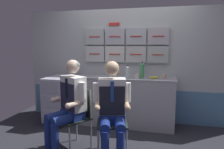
# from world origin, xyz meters

# --- Properties ---
(galley_bulkhead) EXTENTS (4.20, 0.14, 2.15)m
(galley_bulkhead) POSITION_xyz_m (-0.01, 1.37, 1.07)
(galley_bulkhead) COLOR #B7BDBF
(galley_bulkhead) RESTS_ON ground
(galley_counter) EXTENTS (1.79, 0.53, 0.90)m
(galley_counter) POSITION_xyz_m (-0.03, 1.09, 0.45)
(galley_counter) COLOR #9D9EA8
(galley_counter) RESTS_ON ground
(service_trolley) EXTENTS (0.40, 0.65, 0.88)m
(service_trolley) POSITION_xyz_m (-1.27, 0.92, 0.47)
(service_trolley) COLOR black
(service_trolley) RESTS_ON ground
(folding_chair_left) EXTENTS (0.55, 0.55, 0.85)m
(folding_chair_left) POSITION_xyz_m (-0.54, 0.11, 0.53)
(folding_chair_left) COLOR #A8AAAF
(folding_chair_left) RESTS_ON ground
(crew_member_left) EXTENTS (0.61, 0.68, 1.28)m
(crew_member_left) POSITION_xyz_m (-0.63, -0.03, 0.71)
(crew_member_left) COLOR black
(crew_member_left) RESTS_ON ground
(folding_chair_center) EXTENTS (0.49, 0.49, 0.85)m
(folding_chair_center) POSITION_xyz_m (-0.04, 0.09, 0.53)
(folding_chair_center) COLOR #A8AAAF
(folding_chair_center) RESTS_ON ground
(crew_member_center) EXTENTS (0.52, 0.67, 1.27)m
(crew_member_center) POSITION_xyz_m (0.00, -0.07, 0.70)
(crew_member_center) COLOR black
(crew_member_center) RESTS_ON ground
(sparkling_bottle_green) EXTENTS (0.07, 0.07, 0.28)m
(sparkling_bottle_green) POSITION_xyz_m (0.28, 0.99, 1.04)
(sparkling_bottle_green) COLOR #469C59
(sparkling_bottle_green) RESTS_ON galley_counter
(water_bottle_short) EXTENTS (0.07, 0.07, 0.30)m
(water_bottle_short) POSITION_xyz_m (-0.27, 0.98, 1.05)
(water_bottle_short) COLOR silver
(water_bottle_short) RESTS_ON galley_counter
(water_bottle_blue_cap) EXTENTS (0.06, 0.06, 0.29)m
(water_bottle_blue_cap) POSITION_xyz_m (0.26, 1.19, 1.04)
(water_bottle_blue_cap) COLOR silver
(water_bottle_blue_cap) RESTS_ON galley_counter
(water_bottle_tall) EXTENTS (0.06, 0.06, 0.23)m
(water_bottle_tall) POSITION_xyz_m (0.03, 0.94, 1.01)
(water_bottle_tall) COLOR silver
(water_bottle_tall) RESTS_ON galley_counter
(coffee_cup_white) EXTENTS (0.06, 0.06, 0.07)m
(coffee_cup_white) POSITION_xyz_m (-0.21, 1.04, 0.94)
(coffee_cup_white) COLOR white
(coffee_cup_white) RESTS_ON galley_counter
(espresso_cup_small) EXTENTS (0.07, 0.07, 0.06)m
(espresso_cup_small) POSITION_xyz_m (-0.18, 1.22, 0.93)
(espresso_cup_small) COLOR tan
(espresso_cup_small) RESTS_ON galley_counter
(paper_cup_tan) EXTENTS (0.06, 0.06, 0.08)m
(paper_cup_tan) POSITION_xyz_m (0.65, 1.03, 0.95)
(paper_cup_tan) COLOR tan
(paper_cup_tan) RESTS_ON galley_counter
(coffee_cup_spare) EXTENTS (0.06, 0.06, 0.08)m
(coffee_cup_spare) POSITION_xyz_m (0.21, 0.93, 0.95)
(coffee_cup_spare) COLOR silver
(coffee_cup_spare) RESTS_ON galley_counter
(snack_banana) EXTENTS (0.17, 0.10, 0.04)m
(snack_banana) POSITION_xyz_m (0.49, 1.01, 0.92)
(snack_banana) COLOR yellow
(snack_banana) RESTS_ON galley_counter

